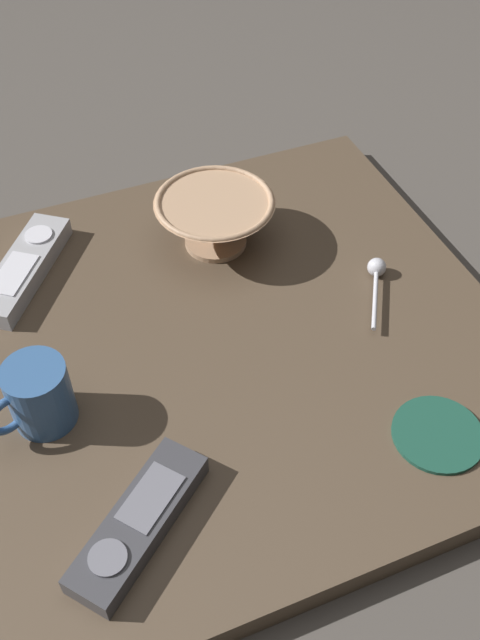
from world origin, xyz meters
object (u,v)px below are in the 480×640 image
(tv_remote_near, at_px, (139,522))
(drink_coaster, at_px, (438,434))
(coffee_mug, at_px, (38,396))
(teaspoon, at_px, (376,273))
(tv_remote_far, at_px, (24,268))
(cereal_bowl, at_px, (215,219))

(tv_remote_near, bearing_deg, drink_coaster, 176.93)
(coffee_mug, distance_m, drink_coaster, 0.44)
(coffee_mug, height_order, teaspoon, coffee_mug)
(coffee_mug, xyz_separation_m, tv_remote_far, (-0.02, -0.24, -0.03))
(coffee_mug, relative_size, tv_remote_far, 0.52)
(cereal_bowl, distance_m, coffee_mug, 0.35)
(drink_coaster, bearing_deg, coffee_mug, -25.25)
(tv_remote_far, bearing_deg, teaspoon, 156.84)
(cereal_bowl, distance_m, drink_coaster, 0.41)
(tv_remote_near, bearing_deg, cereal_bowl, -120.87)
(teaspoon, bearing_deg, coffee_mug, 6.90)
(teaspoon, height_order, tv_remote_near, tv_remote_near)
(cereal_bowl, relative_size, tv_remote_far, 0.87)
(teaspoon, xyz_separation_m, tv_remote_near, (0.39, 0.22, 0.00))
(tv_remote_near, bearing_deg, tv_remote_far, -84.88)
(tv_remote_far, bearing_deg, drink_coaster, 131.18)
(teaspoon, relative_size, tv_remote_far, 0.59)
(cereal_bowl, height_order, tv_remote_far, cereal_bowl)
(cereal_bowl, height_order, drink_coaster, cereal_bowl)
(cereal_bowl, xyz_separation_m, teaspoon, (-0.17, 0.15, -0.03))
(drink_coaster, bearing_deg, tv_remote_far, -48.82)
(teaspoon, bearing_deg, cereal_bowl, -41.22)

